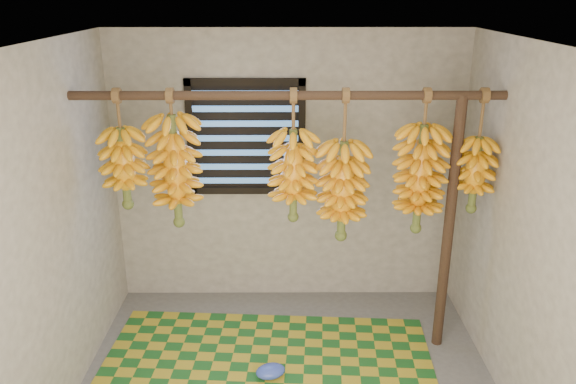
{
  "coord_description": "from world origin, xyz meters",
  "views": [
    {
      "loc": [
        -0.02,
        -3.14,
        2.69
      ],
      "look_at": [
        0.0,
        0.55,
        1.35
      ],
      "focal_mm": 35.0,
      "sensor_mm": 36.0,
      "label": 1
    }
  ],
  "objects_px": {
    "banana_bunch_c": "(342,191)",
    "banana_bunch_f": "(475,174)",
    "plastic_bag": "(270,371)",
    "banana_bunch_d": "(293,175)",
    "banana_bunch_e": "(420,179)",
    "banana_bunch_a": "(124,168)",
    "support_post": "(448,229)",
    "banana_bunch_b": "(176,171)"
  },
  "relations": [
    {
      "from": "banana_bunch_c",
      "to": "banana_bunch_f",
      "type": "height_order",
      "value": "same"
    },
    {
      "from": "plastic_bag",
      "to": "banana_bunch_d",
      "type": "relative_size",
      "value": 0.23
    },
    {
      "from": "banana_bunch_c",
      "to": "banana_bunch_d",
      "type": "bearing_deg",
      "value": 180.0
    },
    {
      "from": "banana_bunch_e",
      "to": "banana_bunch_f",
      "type": "height_order",
      "value": "same"
    },
    {
      "from": "banana_bunch_a",
      "to": "banana_bunch_d",
      "type": "distance_m",
      "value": 1.21
    },
    {
      "from": "plastic_bag",
      "to": "banana_bunch_c",
      "type": "bearing_deg",
      "value": 39.12
    },
    {
      "from": "banana_bunch_a",
      "to": "banana_bunch_c",
      "type": "xyz_separation_m",
      "value": [
        1.57,
        -0.0,
        -0.18
      ]
    },
    {
      "from": "support_post",
      "to": "plastic_bag",
      "type": "bearing_deg",
      "value": -162.16
    },
    {
      "from": "banana_bunch_e",
      "to": "banana_bunch_f",
      "type": "distance_m",
      "value": 0.4
    },
    {
      "from": "banana_bunch_a",
      "to": "banana_bunch_d",
      "type": "relative_size",
      "value": 0.89
    },
    {
      "from": "banana_bunch_d",
      "to": "banana_bunch_e",
      "type": "xyz_separation_m",
      "value": [
        0.92,
        0.0,
        -0.03
      ]
    },
    {
      "from": "banana_bunch_c",
      "to": "banana_bunch_d",
      "type": "distance_m",
      "value": 0.38
    },
    {
      "from": "banana_bunch_a",
      "to": "banana_bunch_b",
      "type": "height_order",
      "value": "same"
    },
    {
      "from": "banana_bunch_f",
      "to": "banana_bunch_d",
      "type": "bearing_deg",
      "value": -180.0
    },
    {
      "from": "support_post",
      "to": "banana_bunch_b",
      "type": "bearing_deg",
      "value": 180.0
    },
    {
      "from": "banana_bunch_d",
      "to": "banana_bunch_f",
      "type": "height_order",
      "value": "same"
    },
    {
      "from": "banana_bunch_d",
      "to": "banana_bunch_a",
      "type": "bearing_deg",
      "value": 180.0
    },
    {
      "from": "plastic_bag",
      "to": "support_post",
      "type": "bearing_deg",
      "value": 17.84
    },
    {
      "from": "plastic_bag",
      "to": "banana_bunch_f",
      "type": "bearing_deg",
      "value": 16.13
    },
    {
      "from": "banana_bunch_b",
      "to": "banana_bunch_f",
      "type": "xyz_separation_m",
      "value": [
        2.16,
        0.0,
        -0.03
      ]
    },
    {
      "from": "plastic_bag",
      "to": "banana_bunch_e",
      "type": "distance_m",
      "value": 1.77
    },
    {
      "from": "plastic_bag",
      "to": "banana_bunch_a",
      "type": "relative_size",
      "value": 0.26
    },
    {
      "from": "banana_bunch_d",
      "to": "banana_bunch_f",
      "type": "relative_size",
      "value": 1.07
    },
    {
      "from": "plastic_bag",
      "to": "banana_bunch_f",
      "type": "height_order",
      "value": "banana_bunch_f"
    },
    {
      "from": "banana_bunch_b",
      "to": "banana_bunch_f",
      "type": "height_order",
      "value": "same"
    },
    {
      "from": "support_post",
      "to": "banana_bunch_d",
      "type": "xyz_separation_m",
      "value": [
        -1.16,
        -0.0,
        0.42
      ]
    },
    {
      "from": "plastic_bag",
      "to": "banana_bunch_e",
      "type": "relative_size",
      "value": 0.21
    },
    {
      "from": "banana_bunch_b",
      "to": "support_post",
      "type": "bearing_deg",
      "value": 0.0
    },
    {
      "from": "banana_bunch_b",
      "to": "banana_bunch_c",
      "type": "relative_size",
      "value": 0.9
    },
    {
      "from": "banana_bunch_b",
      "to": "banana_bunch_d",
      "type": "xyz_separation_m",
      "value": [
        0.85,
        -0.0,
        -0.03
      ]
    },
    {
      "from": "banana_bunch_b",
      "to": "banana_bunch_c",
      "type": "distance_m",
      "value": 1.21
    },
    {
      "from": "banana_bunch_b",
      "to": "banana_bunch_e",
      "type": "distance_m",
      "value": 1.76
    },
    {
      "from": "plastic_bag",
      "to": "banana_bunch_d",
      "type": "distance_m",
      "value": 1.44
    },
    {
      "from": "banana_bunch_c",
      "to": "plastic_bag",
      "type": "bearing_deg",
      "value": -140.88
    },
    {
      "from": "plastic_bag",
      "to": "banana_bunch_e",
      "type": "xyz_separation_m",
      "value": [
        1.08,
        0.43,
        1.34
      ]
    },
    {
      "from": "banana_bunch_a",
      "to": "banana_bunch_c",
      "type": "relative_size",
      "value": 0.77
    },
    {
      "from": "support_post",
      "to": "banana_bunch_e",
      "type": "distance_m",
      "value": 0.46
    },
    {
      "from": "support_post",
      "to": "banana_bunch_a",
      "type": "xyz_separation_m",
      "value": [
        -2.37,
        0.0,
        0.48
      ]
    },
    {
      "from": "banana_bunch_d",
      "to": "banana_bunch_e",
      "type": "relative_size",
      "value": 0.91
    },
    {
      "from": "support_post",
      "to": "banana_bunch_a",
      "type": "distance_m",
      "value": 2.42
    },
    {
      "from": "support_post",
      "to": "plastic_bag",
      "type": "relative_size",
      "value": 9.03
    },
    {
      "from": "banana_bunch_b",
      "to": "banana_bunch_e",
      "type": "xyz_separation_m",
      "value": [
        1.76,
        0.0,
        -0.06
      ]
    }
  ]
}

